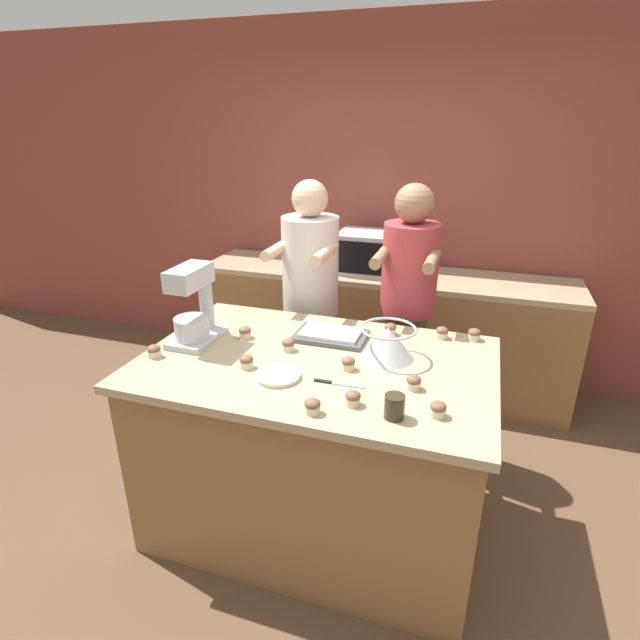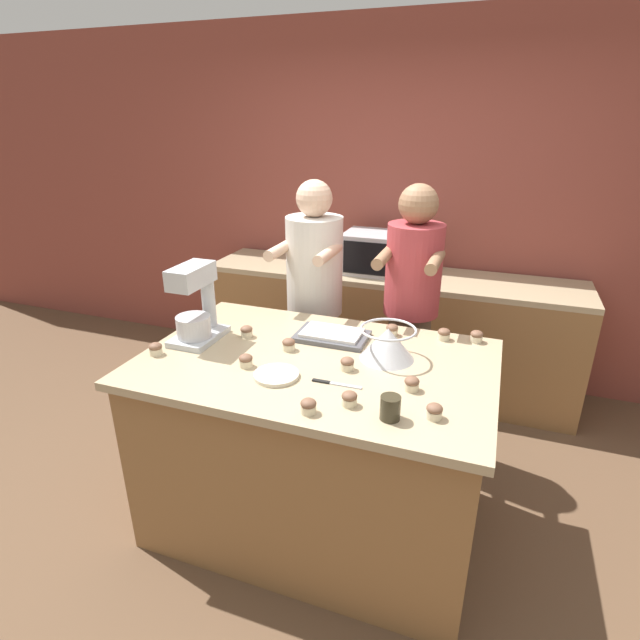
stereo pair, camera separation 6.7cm
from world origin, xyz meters
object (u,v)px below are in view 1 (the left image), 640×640
cupcake_7 (438,409)px  cupcake_8 (474,334)px  cupcake_3 (348,363)px  cupcake_11 (442,332)px  microwave_oven (375,253)px  cupcake_9 (154,351)px  cupcake_5 (288,345)px  cupcake_10 (390,329)px  cupcake_1 (313,406)px  cupcake_2 (246,361)px  mixing_bowl (388,342)px  person_left (311,309)px  person_right (406,318)px  small_plate (278,376)px  cupcake_0 (245,332)px  stand_mixer (194,309)px  drinking_glass (394,407)px  cupcake_6 (353,398)px  knife (335,383)px  baking_tray (331,335)px  cupcake_4 (414,382)px

cupcake_7 → cupcake_8: 0.77m
cupcake_3 → cupcake_11: 0.60m
microwave_oven → cupcake_9: size_ratio=8.86×
cupcake_5 → cupcake_10: size_ratio=1.00×
cupcake_1 → cupcake_3: same height
cupcake_1 → cupcake_2: (-0.41, 0.26, 0.00)m
mixing_bowl → cupcake_10: 0.28m
person_left → cupcake_10: person_left is taller
person_right → cupcake_9: size_ratio=26.84×
person_right → small_plate: 1.10m
cupcake_2 → cupcake_5: bearing=63.0°
person_left → person_right: (0.61, -0.00, 0.01)m
mixing_bowl → cupcake_10: size_ratio=4.21×
microwave_oven → cupcake_11: 1.31m
cupcake_2 → cupcake_9: (-0.46, -0.04, 0.00)m
mixing_bowl → cupcake_2: mixing_bowl is taller
cupcake_0 → cupcake_9: 0.46m
person_left → small_plate: 1.04m
stand_mixer → small_plate: bearing=-22.7°
small_plate → microwave_oven: bearing=88.9°
small_plate → cupcake_5: bearing=101.7°
stand_mixer → microwave_oven: size_ratio=0.71×
drinking_glass → cupcake_1: bearing=-167.2°
microwave_oven → cupcake_11: bearing=-62.4°
cupcake_3 → cupcake_2: bearing=-163.9°
cupcake_5 → person_left: bearing=101.2°
person_right → cupcake_9: (-1.04, -1.01, 0.09)m
person_left → cupcake_6: 1.27m
knife → cupcake_9: size_ratio=3.52×
drinking_glass → small_plate: (-0.54, 0.15, -0.04)m
drinking_glass → cupcake_11: drinking_glass is taller
cupcake_3 → drinking_glass: bearing=-50.1°
drinking_glass → knife: bearing=148.5°
baking_tray → cupcake_6: (0.27, -0.58, 0.01)m
microwave_oven → cupcake_8: (0.76, -1.13, -0.08)m
cupcake_5 → cupcake_9: bearing=-155.6°
cupcake_2 → cupcake_7: 0.88m
cupcake_1 → cupcake_3: (0.04, 0.39, 0.00)m
cupcake_4 → cupcake_6: (-0.21, -0.20, 0.00)m
small_plate → cupcake_10: (0.38, 0.61, 0.02)m
cupcake_1 → stand_mixer: bearing=150.2°
drinking_glass → cupcake_1: drinking_glass is taller
cupcake_6 → cupcake_10: 0.73m
cupcake_2 → cupcake_11: 1.01m
cupcake_1 → cupcake_6: same height
cupcake_5 → cupcake_8: bearing=25.8°
cupcake_5 → cupcake_11: 0.79m
stand_mixer → cupcake_9: (-0.10, -0.22, -0.14)m
cupcake_2 → cupcake_4: bearing=3.6°
cupcake_0 → knife: bearing=-28.4°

